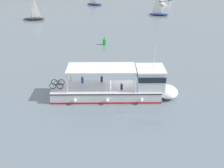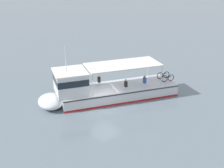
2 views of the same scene
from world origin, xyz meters
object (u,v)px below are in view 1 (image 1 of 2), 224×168
Objects in this scene: motorboat_near_starboard at (162,3)px; sailboat_far_right at (94,3)px; sailboat_horizon_west at (34,18)px; ferry_main at (122,87)px; sailboat_mid_channel at (159,13)px; channel_buoy at (105,41)px.

sailboat_far_right reaches higher than motorboat_near_starboard.
sailboat_horizon_west and sailboat_far_right have the same top height.
sailboat_far_right reaches higher than ferry_main.
sailboat_mid_channel is 3.86× the size of channel_buoy.
channel_buoy is at bearing -109.65° from sailboat_far_right.
sailboat_far_right is at bearing 34.53° from sailboat_horizon_west.
channel_buoy is at bearing -142.36° from sailboat_mid_channel.
sailboat_mid_channel is at bearing -14.95° from sailboat_horizon_west.
ferry_main is 18.58m from channel_buoy.
channel_buoy is at bearing 71.35° from ferry_main.
ferry_main is at bearing -128.95° from sailboat_mid_channel.
sailboat_mid_channel is 1.00× the size of sailboat_far_right.
ferry_main is 59.70m from sailboat_far_right.
motorboat_near_starboard is 0.70× the size of sailboat_far_right.
ferry_main is 3.42× the size of motorboat_near_starboard.
sailboat_far_right is (19.77, 56.33, -0.47)m from ferry_main.
sailboat_far_right is 3.86× the size of channel_buoy.
sailboat_mid_channel and sailboat_horizon_west have the same top height.
sailboat_mid_channel is 27.77m from channel_buoy.
sailboat_mid_channel is at bearing 51.05° from ferry_main.
ferry_main is 44.43m from sailboat_mid_channel.
sailboat_horizon_west is 1.00× the size of sailboat_far_right.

